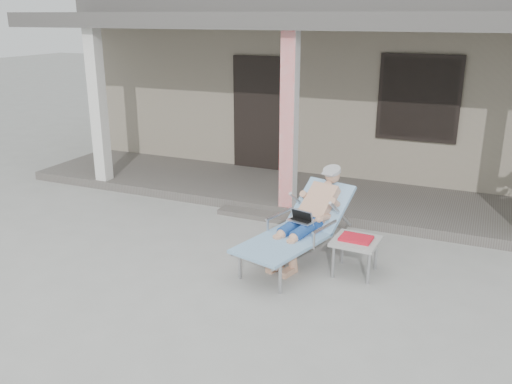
% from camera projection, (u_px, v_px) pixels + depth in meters
% --- Properties ---
extents(ground, '(60.00, 60.00, 0.00)m').
position_uv_depth(ground, '(226.00, 271.00, 6.57)').
color(ground, '#9E9E99').
rests_on(ground, ground).
extents(house, '(10.40, 5.40, 3.30)m').
position_uv_depth(house, '(359.00, 77.00, 11.71)').
color(house, gray).
rests_on(house, ground).
extents(porch_deck, '(10.00, 2.00, 0.15)m').
position_uv_depth(porch_deck, '(305.00, 194.00, 9.16)').
color(porch_deck, '#605B56').
rests_on(porch_deck, ground).
extents(porch_overhang, '(10.00, 2.30, 2.85)m').
position_uv_depth(porch_overhang, '(309.00, 27.00, 8.27)').
color(porch_overhang, silver).
rests_on(porch_overhang, porch_deck).
extents(porch_step, '(2.00, 0.30, 0.07)m').
position_uv_depth(porch_step, '(281.00, 218.00, 8.17)').
color(porch_step, '#605B56').
rests_on(porch_step, ground).
extents(lounger, '(1.12, 1.88, 1.18)m').
position_uv_depth(lounger, '(304.00, 206.00, 6.65)').
color(lounger, '#B7B7BC').
rests_on(lounger, ground).
extents(side_table, '(0.55, 0.55, 0.47)m').
position_uv_depth(side_table, '(356.00, 243.00, 6.40)').
color(side_table, '#A5A5A0').
rests_on(side_table, ground).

